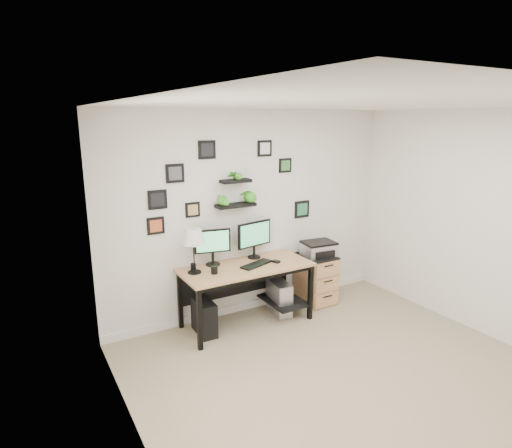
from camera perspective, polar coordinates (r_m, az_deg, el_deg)
room at (r=5.88m, az=-0.28°, el=-10.56°), size 4.00×4.00×4.00m
desk at (r=5.28m, az=-1.13°, el=-6.71°), size 1.60×0.70×0.75m
monitor_left at (r=5.16m, az=-5.81°, el=-2.73°), size 0.44×0.20×0.45m
monitor_right at (r=5.40m, az=-0.22°, el=-1.69°), size 0.51×0.19×0.48m
keyboard at (r=5.22m, az=0.07°, el=-5.39°), size 0.47×0.28×0.02m
mouse at (r=5.31m, az=2.69°, el=-5.02°), size 0.09×0.11×0.03m
table_lamp at (r=4.89m, az=-8.36°, el=-1.81°), size 0.26×0.26×0.53m
mug at (r=4.95m, az=-5.58°, el=-6.11°), size 0.08×0.08×0.09m
pen_cup at (r=5.09m, az=-8.36°, el=-5.67°), size 0.06×0.06×0.08m
pc_tower_black at (r=5.20m, az=-6.93°, el=-12.20°), size 0.19×0.42×0.41m
pc_tower_grey at (r=5.65m, az=3.10°, el=-9.75°), size 0.25×0.46×0.44m
file_cabinet at (r=6.00m, az=7.97°, el=-7.22°), size 0.43×0.53×0.67m
printer at (r=5.86m, az=8.37°, el=-3.27°), size 0.46×0.39×0.19m
wall_decor at (r=5.21m, az=-3.11°, el=4.72°), size 2.26×0.18×1.08m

